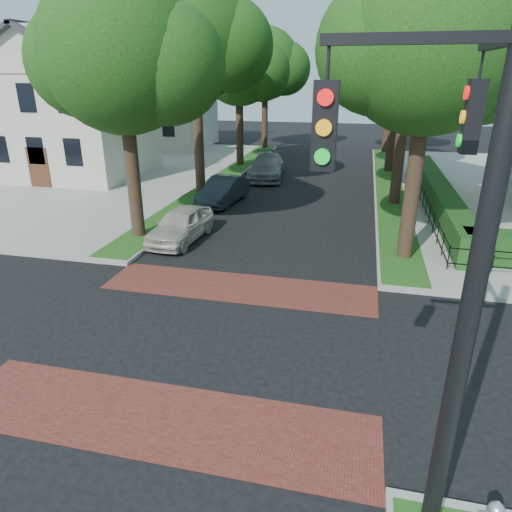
{
  "coord_description": "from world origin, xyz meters",
  "views": [
    {
      "loc": [
        3.65,
        -10.03,
        6.6
      ],
      "look_at": [
        0.82,
        2.19,
        1.6
      ],
      "focal_mm": 32.0,
      "sensor_mm": 36.0,
      "label": 1
    }
  ],
  "objects_px": {
    "parked_car_front": "(181,225)",
    "parked_car_rear": "(267,167)",
    "traffic_signal": "(460,243)",
    "parked_car_middle": "(223,190)"
  },
  "relations": [
    {
      "from": "traffic_signal",
      "to": "parked_car_middle",
      "type": "relative_size",
      "value": 1.83
    },
    {
      "from": "traffic_signal",
      "to": "parked_car_front",
      "type": "distance_m",
      "value": 14.88
    },
    {
      "from": "traffic_signal",
      "to": "parked_car_middle",
      "type": "xyz_separation_m",
      "value": [
        -8.49,
        17.77,
        -3.99
      ]
    },
    {
      "from": "traffic_signal",
      "to": "parked_car_rear",
      "type": "bearing_deg",
      "value": 106.93
    },
    {
      "from": "parked_car_front",
      "to": "parked_car_rear",
      "type": "relative_size",
      "value": 0.76
    },
    {
      "from": "traffic_signal",
      "to": "parked_car_rear",
      "type": "distance_m",
      "value": 26.07
    },
    {
      "from": "traffic_signal",
      "to": "parked_car_middle",
      "type": "distance_m",
      "value": 20.09
    },
    {
      "from": "parked_car_front",
      "to": "parked_car_middle",
      "type": "height_order",
      "value": "parked_car_middle"
    },
    {
      "from": "parked_car_middle",
      "to": "parked_car_rear",
      "type": "relative_size",
      "value": 0.8
    },
    {
      "from": "parked_car_front",
      "to": "parked_car_middle",
      "type": "bearing_deg",
      "value": 93.8
    }
  ]
}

